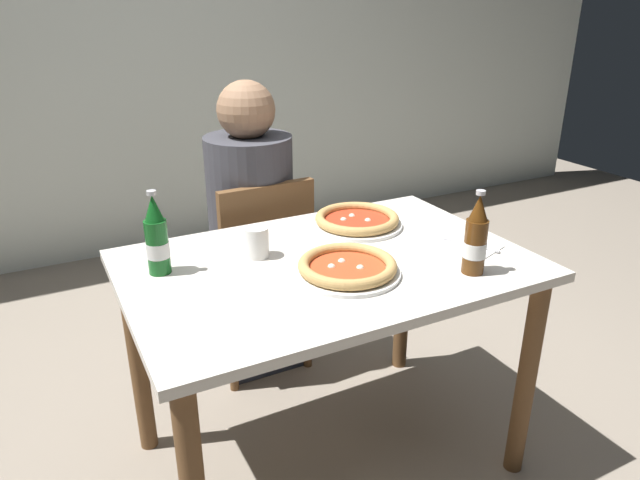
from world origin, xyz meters
The scene contains 11 objects.
ground_plane centered at (0.00, 0.00, 0.00)m, with size 8.00×8.00×0.00m, color gray.
back_wall_tiled centered at (0.00, 2.20, 1.30)m, with size 7.00×0.10×2.60m, color silver.
dining_table_main centered at (0.00, 0.00, 0.64)m, with size 1.20×0.80×0.75m.
chair_behind_table centered at (0.01, 0.61, 0.48)m, with size 0.41×0.41×0.85m.
diner_seated centered at (0.01, 0.66, 0.58)m, with size 0.34×0.34×1.21m.
pizza_margherita_near centered at (0.23, 0.21, 0.77)m, with size 0.32×0.32×0.04m.
pizza_marinara_far centered at (0.01, -0.11, 0.77)m, with size 0.31×0.31×0.04m.
beer_bottle_left centered at (0.33, -0.26, 0.85)m, with size 0.07×0.07×0.25m.
beer_bottle_center centered at (-0.47, 0.15, 0.85)m, with size 0.07×0.07×0.25m.
napkin_with_cutlery centered at (0.44, -0.11, 0.75)m, with size 0.23×0.23×0.01m.
paper_cup centered at (-0.18, 0.13, 0.80)m, with size 0.07×0.07×0.10m, color white.
Camera 1 is at (-0.75, -1.40, 1.48)m, focal length 32.48 mm.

